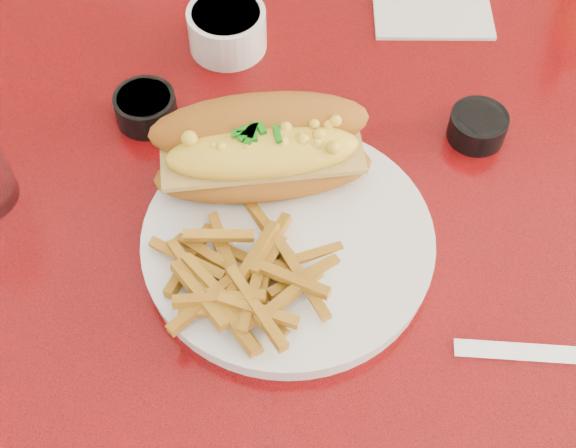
{
  "coord_description": "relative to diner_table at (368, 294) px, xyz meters",
  "views": [
    {
      "loc": [
        -0.11,
        -0.44,
        1.39
      ],
      "look_at": [
        -0.09,
        -0.04,
        0.81
      ],
      "focal_mm": 50.0,
      "sensor_mm": 36.0,
      "label": 1
    }
  ],
  "objects": [
    {
      "name": "mac_hoagie",
      "position": [
        -0.11,
        0.03,
        0.22
      ],
      "size": [
        0.21,
        0.11,
        0.09
      ],
      "rotation": [
        0.0,
        0.0,
        0.06
      ],
      "color": "#A8611B",
      "rests_on": "dinner_plate"
    },
    {
      "name": "gravy_ramekin",
      "position": [
        -0.14,
        0.23,
        0.19
      ],
      "size": [
        0.11,
        0.11,
        0.05
      ],
      "rotation": [
        0.0,
        0.0,
        -0.35
      ],
      "color": "white",
      "rests_on": "diner_table"
    },
    {
      "name": "booth_bench_far",
      "position": [
        0.0,
        0.81,
        -0.32
      ],
      "size": [
        1.2,
        0.51,
        0.9
      ],
      "color": "maroon",
      "rests_on": "ground"
    },
    {
      "name": "sauce_cup_left",
      "position": [
        -0.23,
        0.13,
        0.18
      ],
      "size": [
        0.08,
        0.08,
        0.03
      ],
      "rotation": [
        0.0,
        0.0,
        -0.32
      ],
      "color": "black",
      "rests_on": "diner_table"
    },
    {
      "name": "dinner_plate",
      "position": [
        -0.09,
        -0.04,
        0.17
      ],
      "size": [
        0.34,
        0.34,
        0.02
      ],
      "rotation": [
        0.0,
        0.0,
        -0.32
      ],
      "color": "white",
      "rests_on": "diner_table"
    },
    {
      "name": "diner_table",
      "position": [
        0.0,
        0.0,
        0.0
      ],
      "size": [
        1.23,
        0.83,
        0.77
      ],
      "color": "red",
      "rests_on": "ground"
    },
    {
      "name": "fries_pile",
      "position": [
        -0.13,
        -0.08,
        0.2
      ],
      "size": [
        0.15,
        0.14,
        0.04
      ],
      "primitive_type": null,
      "rotation": [
        0.0,
        0.0,
        0.32
      ],
      "color": "#BF8620",
      "rests_on": "dinner_plate"
    },
    {
      "name": "sauce_cup_right",
      "position": [
        0.11,
        0.09,
        0.18
      ],
      "size": [
        0.07,
        0.07,
        0.03
      ],
      "rotation": [
        0.0,
        0.0,
        0.21
      ],
      "color": "black",
      "rests_on": "diner_table"
    },
    {
      "name": "fork",
      "position": [
        -0.03,
        -0.05,
        0.18
      ],
      "size": [
        0.04,
        0.14,
        0.0
      ],
      "rotation": [
        0.0,
        0.0,
        1.78
      ],
      "color": "silver",
      "rests_on": "dinner_plate"
    }
  ]
}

